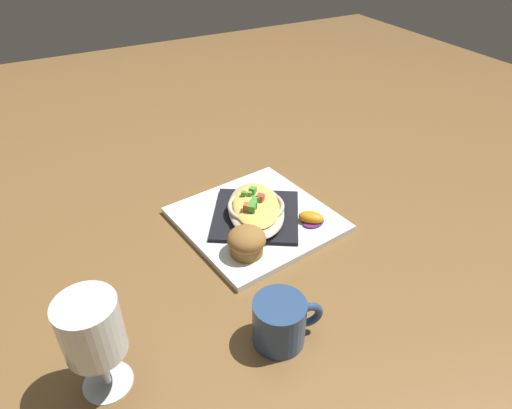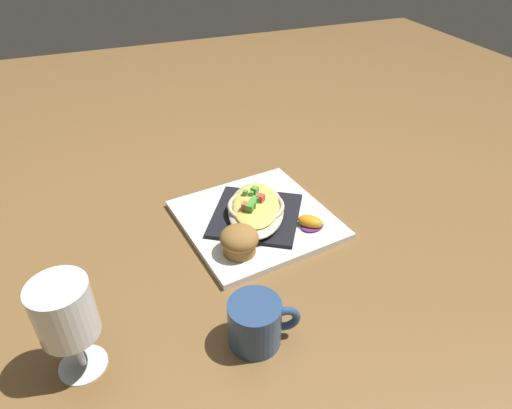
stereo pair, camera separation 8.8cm
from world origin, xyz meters
name	(u,v)px [view 2 (the right image)]	position (x,y,z in m)	size (l,w,h in m)	color
ground_plane	(256,222)	(0.00, 0.00, 0.00)	(2.60, 2.60, 0.00)	brown
square_plate	(256,219)	(0.00, 0.00, 0.01)	(0.28, 0.28, 0.01)	white
folded_napkin	(256,215)	(0.00, 0.00, 0.02)	(0.17, 0.17, 0.01)	black
gratin_dish	(256,207)	(0.00, 0.00, 0.04)	(0.17, 0.21, 0.04)	beige
muffin	(239,240)	(-0.07, -0.09, 0.04)	(0.07, 0.07, 0.05)	olive
orange_garnish	(311,223)	(0.09, -0.07, 0.02)	(0.06, 0.05, 0.02)	#592366
coffee_mug	(256,325)	(-0.10, -0.27, 0.03)	(0.11, 0.08, 0.08)	navy
stemmed_glass	(65,315)	(-0.35, -0.22, 0.10)	(0.08, 0.08, 0.16)	white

